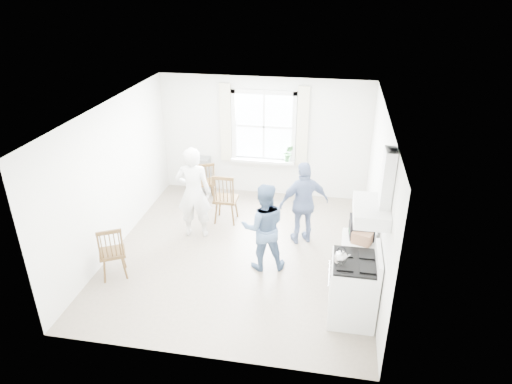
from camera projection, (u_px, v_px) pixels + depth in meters
name	position (u px, v px, depth m)	size (l,w,h in m)	color
room_shell	(240.00, 186.00, 7.58)	(4.62, 5.12, 2.64)	gray
window_assembly	(264.00, 131.00, 9.67)	(1.88, 0.24, 1.70)	white
range_hood	(377.00, 200.00, 5.79)	(0.45, 0.76, 0.94)	silver
shelf_unit	(201.00, 174.00, 10.25)	(0.40, 0.30, 0.80)	slate
gas_stove	(353.00, 288.00, 6.43)	(0.68, 0.76, 1.12)	white
kettle	(341.00, 257.00, 6.16)	(0.18, 0.18, 0.26)	silver
low_cabinet	(357.00, 263.00, 7.06)	(0.50, 0.55, 0.90)	silver
stereo_stack	(362.00, 227.00, 6.83)	(0.38, 0.34, 0.32)	black
cardboard_box	(362.00, 238.00, 6.70)	(0.28, 0.20, 0.18)	#9F6D4D
windsor_chair_a	(206.00, 178.00, 9.67)	(0.51, 0.51, 0.92)	#452E16
windsor_chair_b	(224.00, 194.00, 8.81)	(0.45, 0.44, 1.05)	#452E16
windsor_chair_c	(111.00, 248.00, 7.19)	(0.54, 0.53, 0.95)	#452E16
person_left	(194.00, 193.00, 8.31)	(0.64, 0.64, 1.76)	silver
person_mid	(264.00, 227.00, 7.43)	(0.74, 0.74, 1.52)	#486286
person_right	(304.00, 203.00, 8.15)	(0.92, 0.92, 1.56)	navy
potted_plant	(288.00, 153.00, 9.70)	(0.20, 0.20, 0.36)	#317033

